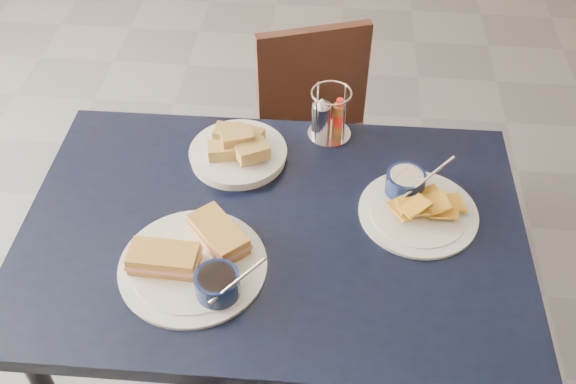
# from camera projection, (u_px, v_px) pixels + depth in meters

# --- Properties ---
(ground) EXTENTS (6.00, 6.00, 0.00)m
(ground) POSITION_uv_depth(u_px,v_px,m) (323.00, 360.00, 2.02)
(ground) COLOR #58585D
(ground) RESTS_ON ground
(dining_table) EXTENTS (1.12, 0.75, 0.75)m
(dining_table) POSITION_uv_depth(u_px,v_px,m) (273.00, 247.00, 1.47)
(dining_table) COLOR black
(dining_table) RESTS_ON ground
(chair_far) EXTENTS (0.46, 0.46, 0.78)m
(chair_far) POSITION_uv_depth(u_px,v_px,m) (325.00, 130.00, 2.12)
(chair_far) COLOR black
(chair_far) RESTS_ON ground
(sandwich_plate) EXTENTS (0.32, 0.31, 0.12)m
(sandwich_plate) POSITION_uv_depth(u_px,v_px,m) (197.00, 260.00, 1.32)
(sandwich_plate) COLOR white
(sandwich_plate) RESTS_ON dining_table
(plantain_plate) EXTENTS (0.27, 0.27, 0.12)m
(plantain_plate) POSITION_uv_depth(u_px,v_px,m) (415.00, 201.00, 1.44)
(plantain_plate) COLOR white
(plantain_plate) RESTS_ON dining_table
(bread_basket) EXTENTS (0.23, 0.23, 0.08)m
(bread_basket) POSITION_uv_depth(u_px,v_px,m) (238.00, 150.00, 1.56)
(bread_basket) COLOR white
(bread_basket) RESTS_ON dining_table
(condiment_caddy) EXTENTS (0.11, 0.11, 0.14)m
(condiment_caddy) POSITION_uv_depth(u_px,v_px,m) (328.00, 117.00, 1.60)
(condiment_caddy) COLOR silver
(condiment_caddy) RESTS_ON dining_table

